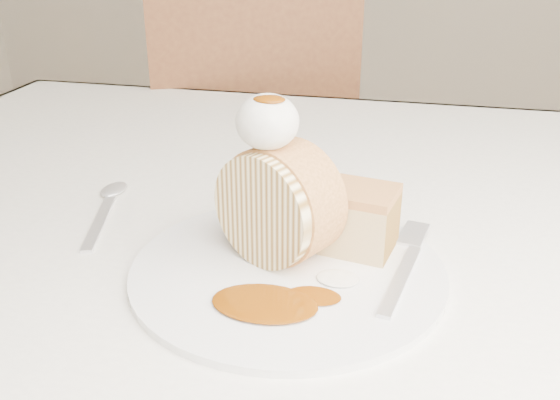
# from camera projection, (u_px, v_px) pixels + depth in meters

# --- Properties ---
(table) EXTENTS (1.40, 0.90, 0.75)m
(table) POSITION_uv_depth(u_px,v_px,m) (326.00, 253.00, 0.83)
(table) COLOR silver
(table) RESTS_ON ground
(chair_far) EXTENTS (0.57, 0.57, 0.92)m
(chair_far) POSITION_uv_depth(u_px,v_px,m) (253.00, 163.00, 1.50)
(chair_far) COLOR brown
(chair_far) RESTS_ON ground
(plate) EXTENTS (0.36, 0.36, 0.01)m
(plate) POSITION_uv_depth(u_px,v_px,m) (288.00, 270.00, 0.61)
(plate) COLOR white
(plate) RESTS_ON table
(roulade_slice) EXTENTS (0.13, 0.11, 0.11)m
(roulade_slice) POSITION_uv_depth(u_px,v_px,m) (278.00, 204.00, 0.60)
(roulade_slice) COLOR #FFECB1
(roulade_slice) RESTS_ON plate
(cake_chunk) EXTENTS (0.08, 0.07, 0.06)m
(cake_chunk) POSITION_uv_depth(u_px,v_px,m) (360.00, 223.00, 0.63)
(cake_chunk) COLOR tan
(cake_chunk) RESTS_ON plate
(whipped_cream) EXTENTS (0.06, 0.06, 0.05)m
(whipped_cream) POSITION_uv_depth(u_px,v_px,m) (267.00, 122.00, 0.57)
(whipped_cream) COLOR white
(whipped_cream) RESTS_ON roulade_slice
(caramel_drizzle) EXTENTS (0.03, 0.02, 0.01)m
(caramel_drizzle) POSITION_uv_depth(u_px,v_px,m) (269.00, 92.00, 0.55)
(caramel_drizzle) COLOR #6F3304
(caramel_drizzle) RESTS_ON whipped_cream
(caramel_pool) EXTENTS (0.11, 0.08, 0.00)m
(caramel_pool) POSITION_uv_depth(u_px,v_px,m) (265.00, 303.00, 0.55)
(caramel_pool) COLOR #6F3304
(caramel_pool) RESTS_ON plate
(fork) EXTENTS (0.06, 0.18, 0.00)m
(fork) POSITION_uv_depth(u_px,v_px,m) (401.00, 280.00, 0.58)
(fork) COLOR silver
(fork) RESTS_ON plate
(spoon) EXTENTS (0.07, 0.17, 0.00)m
(spoon) POSITION_uv_depth(u_px,v_px,m) (100.00, 223.00, 0.71)
(spoon) COLOR silver
(spoon) RESTS_ON table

